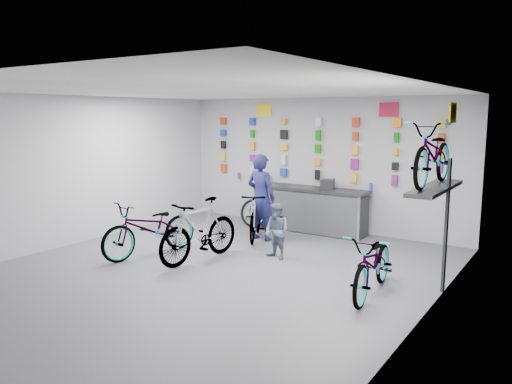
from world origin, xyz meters
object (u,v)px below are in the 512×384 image
Objects in this scene: bike_service at (255,215)px; clerk at (261,197)px; bike_center at (199,230)px; bike_right at (374,264)px; customer at (277,231)px; counter at (309,210)px; bike_left at (151,228)px.

clerk is (0.12, 0.03, 0.39)m from bike_service.
bike_center is at bearing -115.93° from bike_service.
bike_center is 1.04× the size of bike_right.
counter is at bearing 120.36° from customer.
clerk is at bearing 151.59° from customer.
bike_right is at bearing 16.25° from bike_left.
counter is at bearing 37.56° from bike_service.
bike_service is (0.95, 2.12, -0.01)m from bike_left.
bike_center is at bearing 175.40° from bike_right.
bike_center reaches higher than customer.
bike_service is (-0.03, 1.87, -0.05)m from bike_center.
bike_center is (0.98, 0.25, 0.04)m from bike_left.
bike_left is at bearing -114.64° from counter.
bike_center is 1.04× the size of clerk.
bike_service is at bearing 18.81° from clerk.
bike_service and customer have the same top height.
bike_service is at bearing 97.09° from bike_center.
bike_service is at bearing 145.34° from bike_right.
clerk reaches higher than customer.
bike_service is 1.67× the size of customer.
customer is at bearing 40.11° from bike_left.
bike_service reaches higher than bike_right.
customer is at bearing -68.59° from bike_service.
bike_right is 1.05× the size of bike_service.
customer is at bearing 44.17° from bike_center.
clerk is (1.06, 2.15, 0.38)m from bike_left.
bike_service reaches higher than counter.
counter is 4.07m from bike_right.
customer is (-2.14, 0.80, 0.04)m from bike_right.
bike_center reaches higher than counter.
customer is (2.08, 1.11, -0.01)m from bike_left.
bike_right is at bearing 152.04° from clerk.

